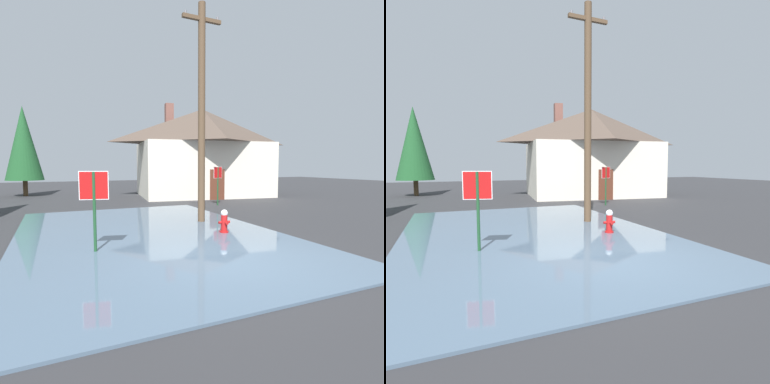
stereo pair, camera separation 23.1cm
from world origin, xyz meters
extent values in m
cube|color=#2D2D30|center=(0.00, 0.00, -0.05)|extent=(80.00, 80.00, 0.10)
cube|color=#4C6075|center=(-0.96, 3.52, 0.03)|extent=(8.05, 12.23, 0.05)
cube|color=silver|center=(-0.93, -1.12, 0.00)|extent=(4.30, 0.65, 0.01)
cylinder|color=#1E4C28|center=(-2.84, 1.91, 1.06)|extent=(0.08, 0.08, 2.12)
cube|color=white|center=(-2.84, 1.91, 1.77)|extent=(0.72, 0.19, 0.74)
cube|color=red|center=(-2.84, 1.91, 1.77)|extent=(0.69, 0.19, 0.70)
cylinder|color=red|center=(1.36, 2.54, 0.05)|extent=(0.29, 0.29, 0.10)
cylinder|color=red|center=(1.36, 2.54, 0.37)|extent=(0.22, 0.22, 0.54)
sphere|color=white|center=(1.36, 2.54, 0.70)|extent=(0.24, 0.24, 0.24)
cylinder|color=red|center=(1.21, 2.54, 0.39)|extent=(0.10, 0.09, 0.09)
cylinder|color=red|center=(1.52, 2.54, 0.39)|extent=(0.10, 0.09, 0.09)
cylinder|color=red|center=(1.36, 2.38, 0.39)|extent=(0.11, 0.10, 0.11)
cylinder|color=brown|center=(1.56, 4.70, 4.19)|extent=(0.28, 0.28, 8.39)
cube|color=brown|center=(1.56, 4.70, 7.79)|extent=(1.60, 0.14, 0.14)
cylinder|color=slate|center=(0.89, 4.70, 7.92)|extent=(0.10, 0.10, 0.12)
cylinder|color=slate|center=(2.24, 4.70, 7.92)|extent=(0.10, 0.10, 0.12)
cylinder|color=#1E4C28|center=(4.73, 9.12, 1.08)|extent=(0.08, 0.08, 2.17)
cube|color=white|center=(4.73, 9.12, 1.86)|extent=(0.62, 0.20, 0.64)
cube|color=red|center=(4.73, 9.12, 1.86)|extent=(0.59, 0.20, 0.60)
cube|color=silver|center=(6.50, 14.80, 1.94)|extent=(9.85, 7.60, 3.87)
pyramid|color=brown|center=(6.50, 14.80, 5.13)|extent=(10.64, 8.21, 2.52)
cube|color=brown|center=(4.42, 16.25, 5.76)|extent=(0.68, 0.68, 2.27)
cube|color=#592D1E|center=(6.06, 11.60, 1.00)|extent=(1.00, 0.20, 2.00)
cylinder|color=#4C3823|center=(-5.65, 19.52, 0.59)|extent=(0.33, 0.33, 1.18)
cone|color=#1E5128|center=(-5.65, 19.52, 3.86)|extent=(2.62, 2.62, 5.37)
camera|label=1|loc=(-3.80, -6.39, 2.30)|focal=29.24mm
camera|label=2|loc=(-3.59, -6.48, 2.30)|focal=29.24mm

